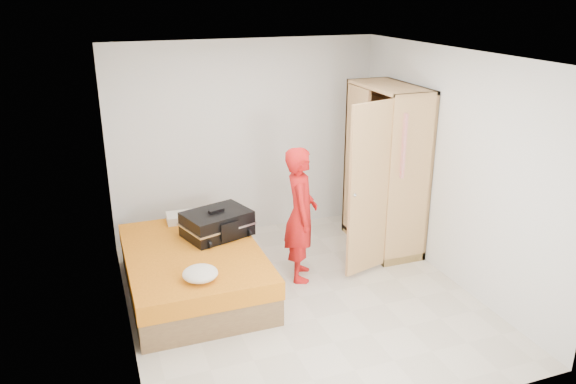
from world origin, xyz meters
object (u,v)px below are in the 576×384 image
object	(u,v)px
wardrobe	(384,174)
bed	(194,271)
suitcase	(217,224)
round_cushion	(200,274)
person	(301,214)

from	to	relation	value
wardrobe	bed	bearing A→B (deg)	-173.04
wardrobe	suitcase	distance (m)	2.18
round_cushion	person	bearing A→B (deg)	24.69
person	bed	bearing A→B (deg)	104.51
bed	person	bearing A→B (deg)	-4.10
person	suitcase	distance (m)	0.97
suitcase	round_cushion	distance (m)	1.06
wardrobe	suitcase	bearing A→B (deg)	-179.81
round_cushion	bed	bearing A→B (deg)	85.33
person	suitcase	world-z (taller)	person
bed	wardrobe	bearing A→B (deg)	6.96
wardrobe	person	bearing A→B (deg)	-162.82
person	suitcase	bearing A→B (deg)	84.89
wardrobe	person	xyz separation A→B (m)	(-1.27, -0.39, -0.21)
bed	person	xyz separation A→B (m)	(1.23, -0.09, 0.53)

